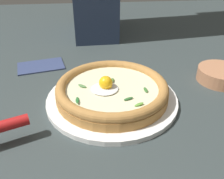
# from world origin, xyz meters

# --- Properties ---
(ground_plane) EXTENTS (2.40, 2.40, 0.03)m
(ground_plane) POSITION_xyz_m (0.00, 0.00, -0.01)
(ground_plane) COLOR #333C3C
(ground_plane) RESTS_ON ground
(pizza_plate) EXTENTS (0.32, 0.32, 0.01)m
(pizza_plate) POSITION_xyz_m (-0.02, 0.04, 0.01)
(pizza_plate) COLOR white
(pizza_plate) RESTS_ON ground
(pizza) EXTENTS (0.27, 0.27, 0.06)m
(pizza) POSITION_xyz_m (-0.02, 0.04, 0.03)
(pizza) COLOR #B87C3C
(pizza) RESTS_ON pizza_plate
(side_bowl) EXTENTS (0.13, 0.13, 0.04)m
(side_bowl) POSITION_xyz_m (0.30, 0.11, 0.02)
(side_bowl) COLOR #B47751
(side_bowl) RESTS_ON ground
(folded_napkin) EXTENTS (0.16, 0.12, 0.01)m
(folded_napkin) POSITION_xyz_m (-0.22, 0.25, 0.00)
(folded_napkin) COLOR navy
(folded_napkin) RESTS_ON ground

